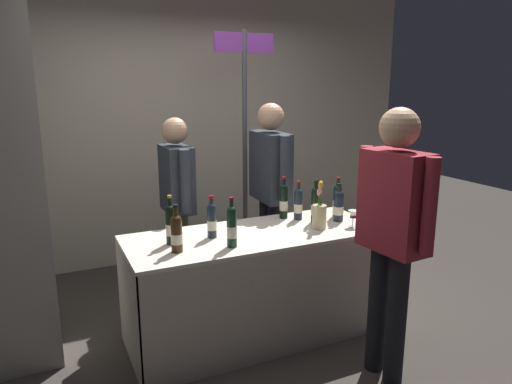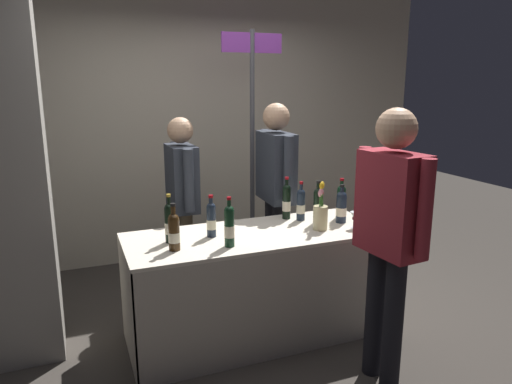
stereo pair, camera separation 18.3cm
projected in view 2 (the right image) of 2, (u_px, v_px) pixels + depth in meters
The scene contains 19 objects.
ground_plane at pixel (256, 333), 3.53m from camera, with size 12.00×12.00×0.00m, color #38332D.
back_partition at pixel (189, 117), 4.91m from camera, with size 5.40×0.12×2.98m, color #B2A893.
concrete_pillar at pixel (4, 141), 2.98m from camera, with size 0.48×0.48×2.95m, color gray.
tasting_table at pixel (256, 265), 3.41m from camera, with size 1.85×0.73×0.79m.
featured_wine_bottle at pixel (341, 201), 3.69m from camera, with size 0.07×0.07×0.32m.
display_bottle_0 at pixel (301, 204), 3.64m from camera, with size 0.07×0.07×0.31m.
display_bottle_1 at pixel (229, 225), 3.05m from camera, with size 0.07×0.07×0.33m.
display_bottle_2 at pixel (170, 222), 3.13m from camera, with size 0.07×0.07×0.33m.
display_bottle_3 at pixel (174, 231), 2.98m from camera, with size 0.07×0.07×0.31m.
display_bottle_4 at pixel (318, 205), 3.54m from camera, with size 0.07×0.07×0.33m.
display_bottle_5 at pixel (211, 219), 3.25m from camera, with size 0.07×0.07×0.30m.
display_bottle_6 at pixel (287, 201), 3.68m from camera, with size 0.07×0.07×0.33m.
display_bottle_7 at pixel (341, 206), 3.58m from camera, with size 0.08×0.08×0.30m.
wine_glass_near_vendor at pixel (355, 217), 3.45m from camera, with size 0.08×0.08×0.12m.
flower_vase at pixel (321, 214), 3.40m from camera, with size 0.10×0.10×0.36m.
vendor_presenter at pixel (182, 193), 3.97m from camera, with size 0.21×0.56×1.56m.
vendor_assistant at pixel (276, 180), 4.08m from camera, with size 0.23×0.64×1.67m.
taster_foreground_right at pixel (390, 224), 2.76m from camera, with size 0.25×0.58×1.71m.
booth_signpost at pixel (252, 128), 4.40m from camera, with size 0.58×0.04×2.30m.
Camera 2 is at (-1.19, -2.97, 1.84)m, focal length 33.00 mm.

